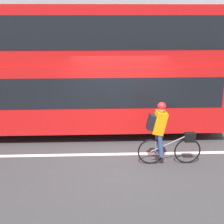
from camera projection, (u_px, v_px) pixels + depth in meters
name	position (u px, v px, depth m)	size (l,w,h in m)	color
ground_plane	(121.00, 155.00, 8.23)	(80.00, 80.00, 0.00)	#38383A
road_center_line	(121.00, 154.00, 8.28)	(50.00, 0.14, 0.01)	silver
sidewalk_curb	(112.00, 95.00, 13.99)	(60.00, 2.22, 0.15)	gray
bus	(26.00, 64.00, 9.43)	(11.70, 2.62, 3.80)	black
cyclist_on_bike	(164.00, 131.00, 7.51)	(1.57, 0.32, 1.59)	black
trash_bin	(113.00, 84.00, 13.72)	(0.57, 0.57, 0.94)	#515156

